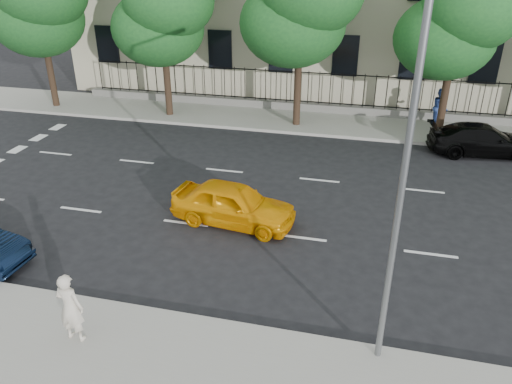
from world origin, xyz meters
TOP-DOWN VIEW (x-y plane):
  - ground at (0.00, 0.00)m, footprint 120.00×120.00m
  - far_sidewalk at (0.00, 14.00)m, footprint 60.00×4.00m
  - lane_markings at (0.00, 4.75)m, footprint 49.60×4.62m
  - iron_fence at (0.00, 15.70)m, footprint 30.00×0.50m
  - street_light at (2.50, -1.77)m, footprint 0.25×3.32m
  - tree_b at (-8.96, 13.36)m, footprint 5.53×5.12m
  - tree_d at (5.04, 13.36)m, footprint 5.34×4.94m
  - yellow_taxi at (-2.42, 2.94)m, footprint 4.39×2.22m
  - black_sedan at (6.70, 11.50)m, footprint 4.93×2.53m
  - woman_near at (-4.49, -3.45)m, footprint 0.69×0.48m
  - pedestrian_far at (5.08, 14.69)m, footprint 0.77×0.97m

SIDE VIEW (x-z plane):
  - ground at x=0.00m, z-range 0.00..0.00m
  - lane_markings at x=0.00m, z-range 0.00..0.01m
  - far_sidewalk at x=0.00m, z-range 0.00..0.15m
  - iron_fence at x=0.00m, z-range -0.45..1.75m
  - black_sedan at x=6.70m, z-range 0.00..1.37m
  - yellow_taxi at x=-2.42m, z-range 0.00..1.43m
  - woman_near at x=-4.49m, z-range 0.15..1.96m
  - pedestrian_far at x=5.08m, z-range 0.15..2.08m
  - street_light at x=2.50m, z-range 1.12..9.17m
  - tree_d at x=5.04m, z-range 1.42..10.26m
  - tree_b at x=-8.96m, z-range 1.35..10.33m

